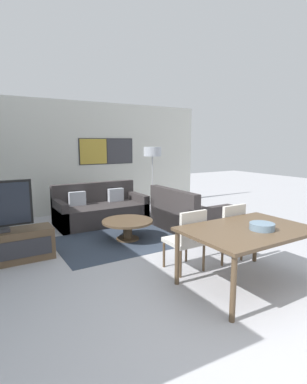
# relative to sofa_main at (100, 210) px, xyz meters

# --- Properties ---
(ground_plane) EXTENTS (24.00, 24.00, 0.00)m
(ground_plane) POSITION_rel_sofa_main_xyz_m (0.03, -4.49, -0.28)
(ground_plane) COLOR #B2B2B7
(wall_back) EXTENTS (7.01, 0.09, 2.80)m
(wall_back) POSITION_rel_sofa_main_xyz_m (0.05, 1.28, 1.13)
(wall_back) COLOR silver
(wall_back) RESTS_ON ground_plane
(area_rug) EXTENTS (2.56, 1.69, 0.01)m
(area_rug) POSITION_rel_sofa_main_xyz_m (0.00, -1.41, -0.27)
(area_rug) COLOR #333D4C
(area_rug) RESTS_ON ground_plane
(sofa_main) EXTENTS (1.94, 0.96, 0.87)m
(sofa_main) POSITION_rel_sofa_main_xyz_m (0.00, 0.00, 0.00)
(sofa_main) COLOR #383333
(sofa_main) RESTS_ON ground_plane
(sofa_side) EXTENTS (0.96, 1.49, 0.87)m
(sofa_side) POSITION_rel_sofa_main_xyz_m (1.29, -1.48, -0.00)
(sofa_side) COLOR #383333
(sofa_side) RESTS_ON ground_plane
(coffee_table) EXTENTS (0.93, 0.93, 0.37)m
(coffee_table) POSITION_rel_sofa_main_xyz_m (0.00, -1.41, -0.00)
(coffee_table) COLOR brown
(coffee_table) RESTS_ON ground_plane
(dining_table) EXTENTS (1.57, 1.07, 0.74)m
(dining_table) POSITION_rel_sofa_main_xyz_m (0.47, -3.80, 0.39)
(dining_table) COLOR brown
(dining_table) RESTS_ON ground_plane
(dining_chair_left) EXTENTS (0.46, 0.46, 0.88)m
(dining_chair_left) POSITION_rel_sofa_main_xyz_m (0.10, -3.08, 0.21)
(dining_chair_left) COLOR beige
(dining_chair_left) RESTS_ON ground_plane
(dining_chair_centre) EXTENTS (0.46, 0.46, 0.88)m
(dining_chair_centre) POSITION_rel_sofa_main_xyz_m (0.85, -3.08, 0.21)
(dining_chair_centre) COLOR beige
(dining_chair_centre) RESTS_ON ground_plane
(fruit_bowl) EXTENTS (0.30, 0.30, 0.08)m
(fruit_bowl) POSITION_rel_sofa_main_xyz_m (0.56, -3.92, 0.51)
(fruit_bowl) COLOR slate
(fruit_bowl) RESTS_ON dining_table
(floor_lamp) EXTENTS (0.42, 0.42, 1.68)m
(floor_lamp) POSITION_rel_sofa_main_xyz_m (1.36, -0.04, 1.19)
(floor_lamp) COLOR #2D2D33
(floor_lamp) RESTS_ON ground_plane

